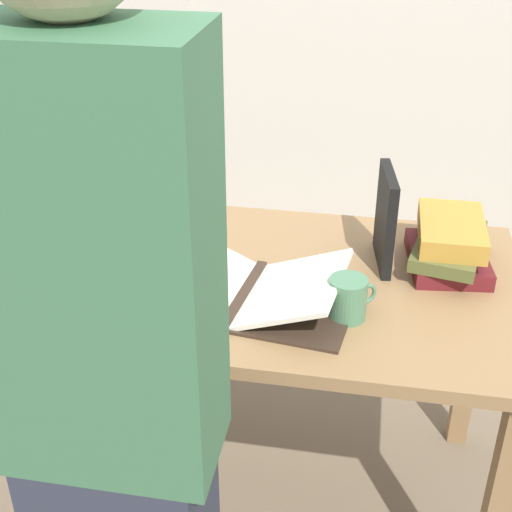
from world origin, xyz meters
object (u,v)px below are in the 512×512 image
Objects in this scene: book_standing_upright at (385,219)px; person_reader at (115,426)px; open_book at (244,287)px; coffee_mug at (348,298)px; book_stack_tall at (449,244)px; pencil at (203,347)px; reading_lamp at (122,121)px.

person_reader reaches higher than book_standing_upright.
person_reader is at bearing -125.63° from book_standing_upright.
coffee_mug reaches higher than open_book.
book_standing_upright reaches higher than coffee_mug.
book_stack_tall is 0.72m from pencil.
open_book is 0.55m from reading_lamp.
reading_lamp reaches higher than book_standing_upright.
book_standing_upright is (-0.17, -0.01, 0.06)m from book_stack_tall.
book_standing_upright is at bearing -176.83° from book_stack_tall.
book_standing_upright is 2.26× the size of coffee_mug.
coffee_mug is (0.25, -0.04, 0.02)m from open_book.
coffee_mug is at bearing -122.97° from person_reader.
open_book is 2.24× the size of book_standing_upright.
book_stack_tall is 0.18m from book_standing_upright.
book_stack_tall is at bearing 33.99° from open_book.
person_reader is at bearing -122.97° from coffee_mug.
reading_lamp is at bearing 152.52° from open_book.
coffee_mug reaches higher than pencil.
book_stack_tall is 0.38m from coffee_mug.
book_stack_tall is 2.86× the size of coffee_mug.
reading_lamp is 0.24× the size of person_reader.
person_reader is at bearing -98.51° from pencil.
open_book is at bearing -34.78° from reading_lamp.
book_stack_tall is at bearing 49.86° from coffee_mug.
pencil is at bearing -149.35° from coffee_mug.
pencil is at bearing -137.61° from book_standing_upright.
pencil is (-0.05, -0.22, -0.03)m from open_book.
open_book is at bearing 77.06° from pencil.
open_book reaches higher than pencil.
coffee_mug is 0.36m from pencil.
open_book is 1.34× the size of reading_lamp.
person_reader is (-0.06, -0.37, 0.10)m from pencil.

